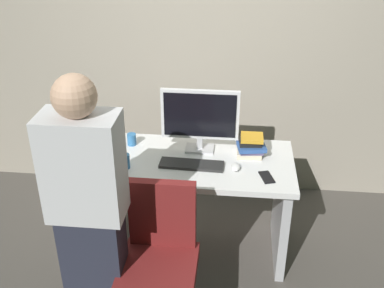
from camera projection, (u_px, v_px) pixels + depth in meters
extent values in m
plane|color=#4C4742|center=(193.00, 245.00, 3.55)|extent=(9.00, 9.00, 0.00)
cube|color=#9E9384|center=(205.00, 19.00, 3.66)|extent=(6.40, 0.10, 3.00)
cube|color=white|center=(193.00, 162.00, 3.21)|extent=(1.39, 0.71, 0.04)
cube|color=#B2B2B7|center=(108.00, 202.00, 3.44)|extent=(0.06, 0.63, 0.72)
cube|color=#B2B2B7|center=(281.00, 213.00, 3.33)|extent=(0.06, 0.63, 0.72)
cube|color=maroon|center=(158.00, 270.00, 2.68)|extent=(0.44, 0.44, 0.08)
cube|color=maroon|center=(162.00, 213.00, 2.72)|extent=(0.40, 0.06, 0.44)
cube|color=#262838|center=(97.00, 273.00, 2.70)|extent=(0.34, 0.20, 0.85)
cube|color=silver|center=(83.00, 167.00, 2.37)|extent=(0.40, 0.24, 0.58)
sphere|color=tan|center=(74.00, 96.00, 2.18)|extent=(0.22, 0.22, 0.22)
cube|color=silver|center=(200.00, 149.00, 3.32)|extent=(0.20, 0.14, 0.02)
cube|color=silver|center=(200.00, 143.00, 3.30)|extent=(0.04, 0.03, 0.08)
cube|color=silver|center=(200.00, 114.00, 3.20)|extent=(0.54, 0.03, 0.36)
cube|color=black|center=(200.00, 115.00, 3.18)|extent=(0.50, 0.01, 0.32)
cube|color=#262626|center=(191.00, 165.00, 3.12)|extent=(0.43, 0.15, 0.02)
ellipsoid|color=white|center=(236.00, 167.00, 3.08)|extent=(0.06, 0.10, 0.03)
cylinder|color=#3372B2|center=(125.00, 161.00, 3.08)|extent=(0.07, 0.07, 0.10)
cylinder|color=#3372B2|center=(132.00, 139.00, 3.37)|extent=(0.07, 0.07, 0.09)
cube|color=beige|center=(249.00, 153.00, 3.24)|extent=(0.17, 0.14, 0.04)
cube|color=#594C72|center=(251.00, 149.00, 3.23)|extent=(0.18, 0.17, 0.02)
cube|color=#3359A5|center=(251.00, 147.00, 3.21)|extent=(0.21, 0.18, 0.03)
cube|color=black|center=(250.00, 141.00, 3.21)|extent=(0.16, 0.14, 0.04)
cube|color=gold|center=(252.00, 138.00, 3.19)|extent=(0.15, 0.14, 0.03)
cube|color=black|center=(267.00, 177.00, 2.99)|extent=(0.11, 0.16, 0.01)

